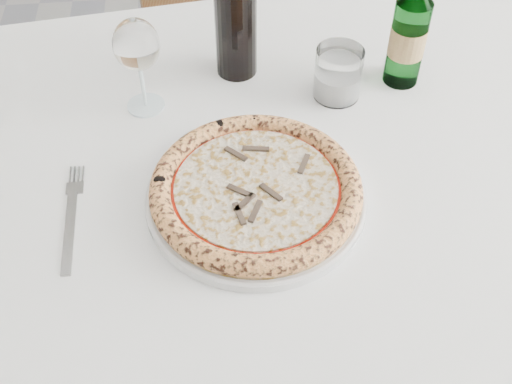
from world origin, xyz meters
TOP-DOWN VIEW (x-y plane):
  - dining_table at (-0.10, 0.22)m, footprint 1.67×1.12m
  - chair_far at (-0.06, 0.97)m, footprint 0.55×0.55m
  - plate at (-0.10, 0.12)m, footprint 0.32×0.32m
  - pizza at (-0.10, 0.12)m, footprint 0.30×0.30m
  - fork at (-0.37, 0.11)m, footprint 0.03×0.21m
  - wine_glass at (-0.27, 0.35)m, footprint 0.07×0.07m
  - tumbler at (0.06, 0.35)m, footprint 0.08×0.08m
  - beer_bottle at (0.18, 0.38)m, footprint 0.06×0.06m
  - wine_bottle at (-0.10, 0.43)m, footprint 0.07×0.07m

SIDE VIEW (x-z plane):
  - chair_far at x=-0.06m, z-range 0.07..1.00m
  - dining_table at x=-0.10m, z-range 0.30..1.05m
  - fork at x=-0.37m, z-range 0.76..0.76m
  - plate at x=-0.10m, z-range 0.76..0.77m
  - pizza at x=-0.10m, z-range 0.77..0.80m
  - tumbler at x=0.06m, z-range 0.75..0.84m
  - beer_bottle at x=0.18m, z-range 0.73..0.97m
  - wine_glass at x=-0.27m, z-range 0.79..0.96m
  - wine_bottle at x=-0.10m, z-range 0.73..1.03m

